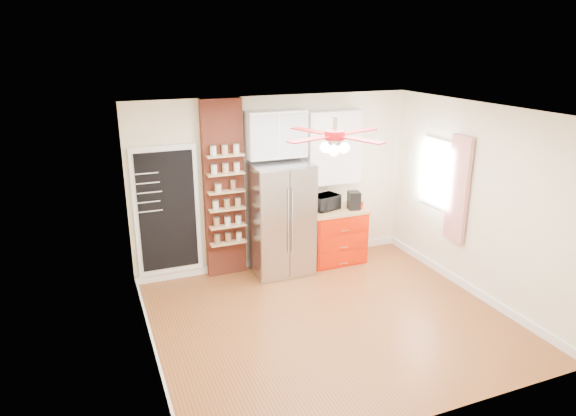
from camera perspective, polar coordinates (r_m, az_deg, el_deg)
name	(u,v)px	position (r m, az deg, el deg)	size (l,w,h in m)	color
floor	(330,320)	(6.88, 4.63, -12.26)	(4.50, 4.50, 0.00)	brown
ceiling	(335,112)	(5.99, 5.29, 10.61)	(4.50, 4.50, 0.00)	white
wall_back	(275,183)	(8.06, -1.45, 2.83)	(4.50, 0.02, 2.70)	beige
wall_front	(434,294)	(4.76, 15.93, -9.14)	(4.50, 0.02, 2.70)	beige
wall_left	(144,249)	(5.72, -15.71, -4.42)	(0.02, 4.00, 2.70)	beige
wall_right	(478,202)	(7.56, 20.37, 0.62)	(0.02, 4.00, 2.70)	beige
chalkboard	(167,211)	(7.70, -13.27, -0.36)	(0.95, 0.05, 1.95)	white
brick_pillar	(224,190)	(7.74, -7.15, 2.04)	(0.60, 0.16, 2.70)	brown
fridge	(281,219)	(7.85, -0.82, -1.21)	(0.90, 0.70, 1.75)	#AFAFB3
upper_glass_cabinet	(276,134)	(7.71, -1.39, 8.22)	(0.90, 0.35, 0.70)	white
red_cabinet	(335,235)	(8.42, 5.25, -3.00)	(0.94, 0.64, 0.90)	red
upper_shelf_unit	(333,147)	(8.17, 4.99, 6.75)	(0.90, 0.30, 1.15)	white
window	(437,173)	(8.15, 16.25, 3.73)	(0.04, 0.75, 1.05)	white
curtain	(458,189)	(7.74, 18.36, 2.00)	(0.06, 0.40, 1.55)	red
ceiling_fan	(335,136)	(6.03, 5.22, 8.01)	(1.40, 1.40, 0.44)	silver
toaster_oven	(325,202)	(8.20, 4.16, 0.64)	(0.43, 0.29, 0.24)	black
coffee_maker	(354,200)	(8.25, 7.33, 0.84)	(0.18, 0.20, 0.29)	black
canister_left	(360,205)	(8.32, 7.99, 0.37)	(0.11, 0.11, 0.13)	red
canister_right	(357,203)	(8.40, 7.67, 0.59)	(0.10, 0.10, 0.14)	#B10A09
pantry_jar_oats	(218,188)	(7.53, -7.79, 2.19)	(0.10, 0.10, 0.12)	beige
pantry_jar_beans	(233,185)	(7.61, -6.14, 2.51)	(0.08, 0.08, 0.13)	brown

